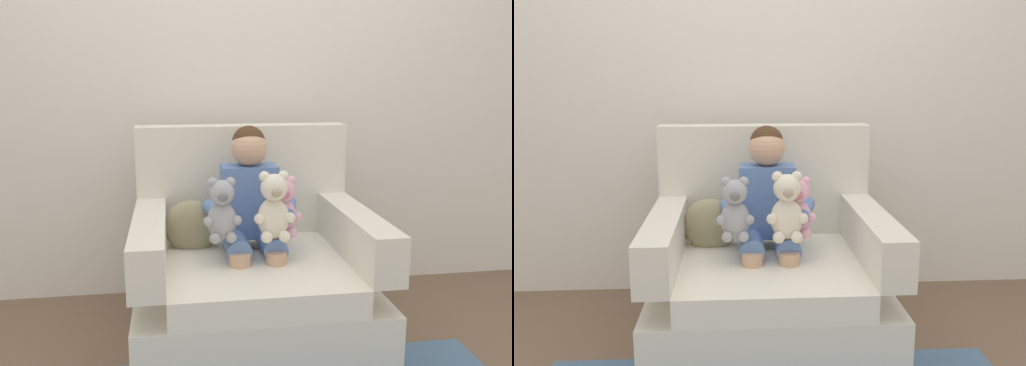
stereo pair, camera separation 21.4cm
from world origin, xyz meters
TOP-DOWN VIEW (x-y plane):
  - ground_plane at (0.00, 0.00)m, footprint 8.00×8.00m
  - back_wall at (0.00, 0.73)m, footprint 6.00×0.10m
  - armchair at (0.00, 0.05)m, footprint 1.06×0.95m
  - seated_child at (0.00, 0.08)m, footprint 0.45×0.39m
  - plush_pink at (0.12, -0.05)m, footprint 0.16×0.13m
  - plush_grey at (-0.15, -0.08)m, footprint 0.16×0.13m
  - plush_cream at (0.07, -0.10)m, footprint 0.18×0.15m
  - throw_pillow at (-0.27, 0.18)m, footprint 0.27×0.13m

SIDE VIEW (x-z plane):
  - ground_plane at x=0.00m, z-range 0.00..0.00m
  - armchair at x=0.00m, z-range -0.18..0.79m
  - throw_pillow at x=-0.27m, z-range 0.39..0.65m
  - seated_child at x=0.00m, z-range 0.22..1.04m
  - plush_pink at x=0.12m, z-range 0.52..0.79m
  - plush_grey at x=-0.15m, z-range 0.52..0.79m
  - plush_cream at x=0.07m, z-range 0.52..0.82m
  - back_wall at x=0.00m, z-range 0.00..2.60m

